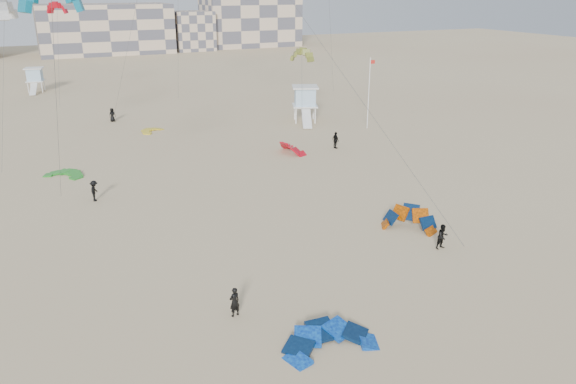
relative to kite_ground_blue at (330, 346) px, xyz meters
name	(u,v)px	position (x,y,z in m)	size (l,w,h in m)	color
ground	(267,323)	(-1.96, 3.08, 0.00)	(320.00, 320.00, 0.00)	#C5B184
kite_ground_blue	(330,346)	(0.00, 0.00, 0.00)	(4.47, 4.58, 1.16)	blue
kite_ground_orange	(408,229)	(11.69, 9.81, 0.00)	(3.90, 2.85, 2.63)	#F55A00
kite_ground_green	(65,176)	(-9.53, 32.55, 0.00)	(3.29, 3.48, 0.56)	green
kite_ground_red_far	(292,153)	(12.44, 30.80, 0.00)	(3.40, 3.08, 1.83)	red
kite_ground_yellow	(152,132)	(1.06, 45.75, 0.00)	(2.75, 2.88, 0.49)	yellow
kitesurfer_main	(235,302)	(-3.22, 4.38, 0.82)	(0.60, 0.39, 1.64)	black
kitesurfer_b	(443,237)	(11.79, 6.30, 0.84)	(0.82, 0.64, 1.69)	black
kitesurfer_c	(94,191)	(-7.78, 24.81, 0.85)	(1.09, 0.63, 1.69)	black
kitesurfer_d	(336,140)	(17.26, 30.34, 0.89)	(1.04, 0.43, 1.78)	black
kitesurfer_e	(112,115)	(-2.30, 53.12, 0.86)	(0.84, 0.55, 1.72)	black
kitesurfer_f	(310,95)	(26.56, 54.85, 0.82)	(1.52, 0.48, 1.64)	black
kite_fly_teal_a	(51,0)	(-9.38, 17.50, 15.41)	(3.72, 8.58, 15.73)	#0F768F
kite_fly_grey	(4,10)	(-12.35, 39.21, 14.15)	(4.71, 8.99, 14.58)	white
kite_fly_olive	(302,56)	(19.95, 44.13, 8.00)	(6.00, 10.21, 8.23)	olive
kite_fly_red	(57,9)	(-6.43, 65.57, 13.26)	(4.16, 7.74, 13.45)	red
lifeguard_tower_near	(305,104)	(19.90, 43.00, 2.21)	(4.09, 6.62, 4.46)	white
lifeguard_tower_far	(35,80)	(-10.31, 80.21, 1.92)	(3.25, 5.58, 3.86)	white
flagpole	(369,92)	(25.14, 36.59, 4.39)	(0.68, 0.10, 8.39)	white
condo_mid	(105,29)	(8.04, 133.08, 6.00)	(32.00, 16.00, 12.00)	beige
condo_east	(250,17)	(48.04, 135.08, 8.00)	(26.00, 14.00, 16.00)	beige
condo_fill_right	(192,31)	(30.04, 131.08, 5.00)	(10.00, 10.00, 10.00)	beige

